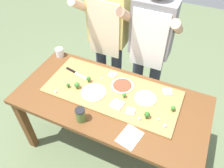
% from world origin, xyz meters
% --- Properties ---
extents(ground_plane, '(8.00, 8.00, 0.00)m').
position_xyz_m(ground_plane, '(0.00, 0.00, 0.00)').
color(ground_plane, '#60704C').
extents(prep_table, '(1.72, 0.83, 0.79)m').
position_xyz_m(prep_table, '(0.00, 0.00, 0.69)').
color(prep_table, brown).
rests_on(prep_table, ground).
extents(cutting_board, '(1.22, 0.54, 0.02)m').
position_xyz_m(cutting_board, '(-0.02, 0.08, 0.80)').
color(cutting_board, '#B27F47').
rests_on(cutting_board, prep_table).
extents(chefs_knife, '(0.30, 0.08, 0.02)m').
position_xyz_m(chefs_knife, '(-0.46, 0.15, 0.81)').
color(chefs_knife, '#B7BABF').
rests_on(chefs_knife, cutting_board).
extents(pizza_whole_tomato_red, '(0.21, 0.21, 0.02)m').
position_xyz_m(pizza_whole_tomato_red, '(0.04, 0.18, 0.81)').
color(pizza_whole_tomato_red, beige).
rests_on(pizza_whole_tomato_red, cutting_board).
extents(pizza_whole_white_garlic, '(0.19, 0.19, 0.02)m').
position_xyz_m(pizza_whole_white_garlic, '(0.28, 0.12, 0.81)').
color(pizza_whole_white_garlic, beige).
rests_on(pizza_whole_white_garlic, cutting_board).
extents(pizza_whole_cheese_artichoke, '(0.23, 0.23, 0.02)m').
position_xyz_m(pizza_whole_cheese_artichoke, '(-0.17, -0.01, 0.81)').
color(pizza_whole_cheese_artichoke, beige).
rests_on(pizza_whole_cheese_artichoke, cutting_board).
extents(pizza_slice_center, '(0.09, 0.09, 0.01)m').
position_xyz_m(pizza_slice_center, '(0.22, -0.07, 0.81)').
color(pizza_slice_center, beige).
rests_on(pizza_slice_center, cutting_board).
extents(pizza_slice_far_right, '(0.11, 0.11, 0.01)m').
position_xyz_m(pizza_slice_far_right, '(0.44, 0.27, 0.81)').
color(pizza_slice_far_right, beige).
rests_on(pizza_slice_far_right, cutting_board).
extents(pizza_slice_near_right, '(0.08, 0.08, 0.01)m').
position_xyz_m(pizza_slice_near_right, '(-0.11, 0.28, 0.81)').
color(pizza_slice_near_right, beige).
rests_on(pizza_slice_near_right, cutting_board).
extents(pizza_slice_far_left, '(0.12, 0.12, 0.01)m').
position_xyz_m(pizza_slice_far_left, '(0.08, -0.05, 0.81)').
color(pizza_slice_far_left, beige).
rests_on(pizza_slice_far_left, cutting_board).
extents(broccoli_floret_back_right, '(0.03, 0.03, 0.05)m').
position_xyz_m(broccoli_floret_back_right, '(-0.41, -0.05, 0.83)').
color(broccoli_floret_back_right, '#366618').
rests_on(broccoli_floret_back_right, cutting_board).
extents(broccoli_floret_center_left, '(0.05, 0.05, 0.07)m').
position_xyz_m(broccoli_floret_center_left, '(0.36, -0.08, 0.85)').
color(broccoli_floret_center_left, '#366618').
rests_on(broccoli_floret_center_left, cutting_board).
extents(broccoli_floret_front_mid, '(0.04, 0.04, 0.05)m').
position_xyz_m(broccoli_floret_front_mid, '(0.53, 0.08, 0.84)').
color(broccoli_floret_front_mid, '#3F7220').
rests_on(broccoli_floret_front_mid, cutting_board).
extents(broccoli_floret_center_right, '(0.04, 0.04, 0.05)m').
position_xyz_m(broccoli_floret_center_right, '(0.11, 0.05, 0.84)').
color(broccoli_floret_center_right, '#3F7220').
rests_on(broccoli_floret_center_right, cutting_board).
extents(broccoli_floret_back_mid, '(0.05, 0.05, 0.07)m').
position_xyz_m(broccoli_floret_back_mid, '(-0.33, -0.02, 0.85)').
color(broccoli_floret_back_mid, '#3F7220').
rests_on(broccoli_floret_back_mid, cutting_board).
extents(broccoli_floret_front_left, '(0.04, 0.04, 0.06)m').
position_xyz_m(broccoli_floret_front_left, '(-0.27, 0.10, 0.84)').
color(broccoli_floret_front_left, '#366618').
rests_on(broccoli_floret_front_left, cutting_board).
extents(cheese_crumble_a, '(0.02, 0.02, 0.02)m').
position_xyz_m(cheese_crumble_a, '(-0.18, 0.17, 0.81)').
color(cheese_crumble_a, silver).
rests_on(cheese_crumble_a, cutting_board).
extents(cheese_crumble_b, '(0.02, 0.02, 0.02)m').
position_xyz_m(cheese_crumble_b, '(0.31, -0.12, 0.82)').
color(cheese_crumble_b, silver).
rests_on(cheese_crumble_b, cutting_board).
extents(cheese_crumble_c, '(0.03, 0.03, 0.02)m').
position_xyz_m(cheese_crumble_c, '(0.51, -0.10, 0.82)').
color(cheese_crumble_c, white).
rests_on(cheese_crumble_c, cutting_board).
extents(cheese_crumble_d, '(0.02, 0.02, 0.02)m').
position_xyz_m(cheese_crumble_d, '(0.45, -0.06, 0.81)').
color(cheese_crumble_d, white).
rests_on(cheese_crumble_d, cutting_board).
extents(cheese_crumble_e, '(0.02, 0.02, 0.02)m').
position_xyz_m(cheese_crumble_e, '(-0.48, -0.15, 0.82)').
color(cheese_crumble_e, white).
rests_on(cheese_crumble_e, cutting_board).
extents(flour_cup, '(0.08, 0.08, 0.09)m').
position_xyz_m(flour_cup, '(-0.76, 0.34, 0.83)').
color(flour_cup, white).
rests_on(flour_cup, prep_table).
extents(sauce_jar, '(0.08, 0.08, 0.13)m').
position_xyz_m(sauce_jar, '(-0.13, -0.30, 0.85)').
color(sauce_jar, '#517033').
rests_on(sauce_jar, prep_table).
extents(recipe_note, '(0.18, 0.22, 0.00)m').
position_xyz_m(recipe_note, '(0.30, -0.29, 0.79)').
color(recipe_note, white).
rests_on(recipe_note, prep_table).
extents(cook_left, '(0.54, 0.39, 1.67)m').
position_xyz_m(cook_left, '(-0.33, 0.66, 1.00)').
color(cook_left, '#333847').
rests_on(cook_left, ground).
extents(cook_right, '(0.54, 0.39, 1.67)m').
position_xyz_m(cook_right, '(0.13, 0.66, 1.00)').
color(cook_right, '#333847').
rests_on(cook_right, ground).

